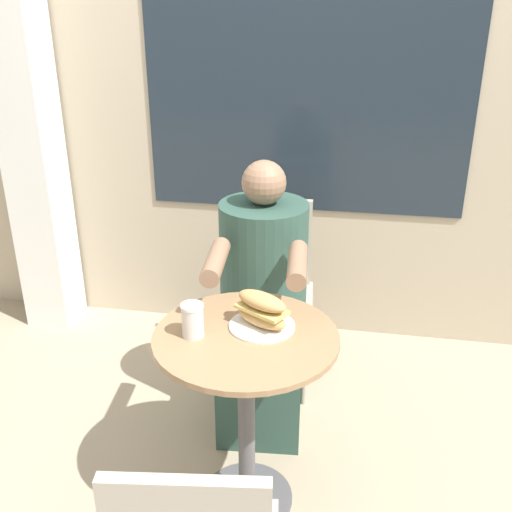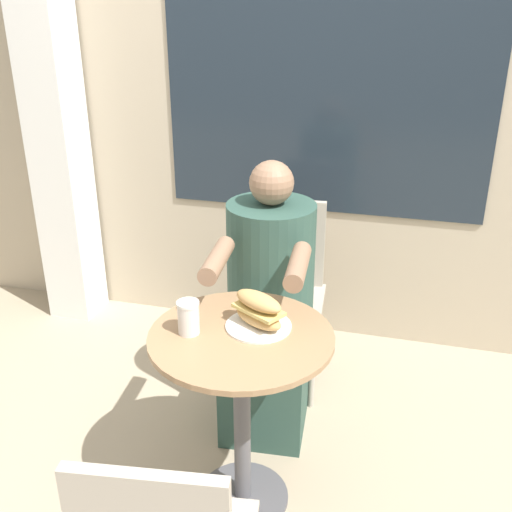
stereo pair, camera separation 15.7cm
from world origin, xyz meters
name	(u,v)px [view 2 (the right image)]	position (x,y,z in m)	size (l,w,h in m)	color
ground_plane	(243,498)	(0.00, 0.00, 0.00)	(8.00, 8.00, 0.00)	tan
storefront_wall	(318,69)	(0.00, 1.34, 1.40)	(8.00, 0.09, 2.80)	#B7A88E
lattice_pillar	(53,105)	(-1.35, 1.16, 1.20)	(0.25, 0.25, 2.40)	silver
cafe_table	(242,385)	(0.00, 0.00, 0.51)	(0.61, 0.61, 0.71)	#997551
diner_chair	(284,277)	(-0.04, 0.85, 0.52)	(0.41, 0.41, 0.87)	#ADA393
seated_diner	(269,317)	(-0.03, 0.50, 0.50)	(0.40, 0.66, 1.16)	#2D4C42
sandwich_on_plate	(259,313)	(0.04, 0.06, 0.77)	(0.22, 0.22, 0.12)	white
drink_cup	(189,317)	(-0.17, -0.03, 0.77)	(0.07, 0.07, 0.11)	silver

